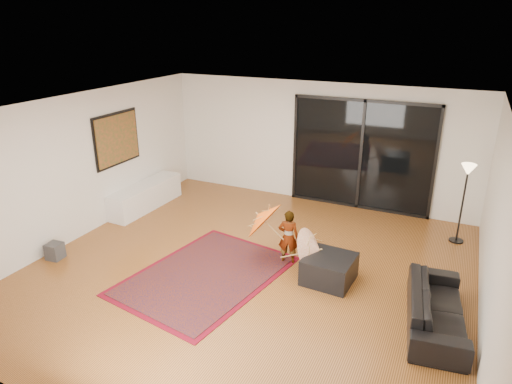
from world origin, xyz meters
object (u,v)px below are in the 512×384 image
Objects in this scene: sofa at (437,308)px; ottoman at (329,269)px; media_console at (146,196)px; child at (288,237)px.

ottoman is at bearing 66.26° from sofa.
media_console reaches higher than sofa.
media_console is at bearing -27.47° from child.
sofa is at bearing -16.17° from ottoman.
media_console is 4.72m from ottoman.
media_console is at bearing 67.08° from sofa.
ottoman is (-1.65, 0.48, -0.05)m from sofa.
child reaches higher than media_console.
sofa reaches higher than ottoman.
media_console is 2.63× the size of ottoman.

